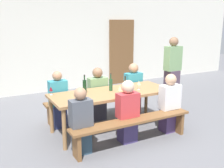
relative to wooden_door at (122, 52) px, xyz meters
The scene contains 19 objects.
ground_plane 4.06m from the wooden_door, 123.02° to the right, with size 24.00×24.00×0.00m, color slate.
back_wall 2.21m from the wooden_door, behind, with size 14.00×0.20×3.20m, color silver.
wooden_door is the anchor object (origin of this frame).
tasting_table 3.94m from the wooden_door, 123.02° to the right, with size 2.31×0.89×0.75m.
bench_near 4.62m from the wooden_door, 117.93° to the right, with size 2.21×0.30×0.45m.
bench_far 3.40m from the wooden_door, 130.00° to the right, with size 2.21×0.30×0.45m.
wine_bottle_0 3.85m from the wooden_door, 123.46° to the right, with size 0.07×0.07×0.34m.
wine_bottle_1 4.10m from the wooden_door, 129.93° to the right, with size 0.07×0.07×0.35m.
wine_bottle_2 4.02m from the wooden_door, 119.49° to the right, with size 0.07×0.07×0.32m.
wine_glass_0 3.76m from the wooden_door, 115.28° to the right, with size 0.08×0.08×0.18m.
wine_glass_1 4.11m from the wooden_door, 120.81° to the right, with size 0.08×0.08×0.17m.
wine_glass_2 4.37m from the wooden_door, 137.31° to the right, with size 0.07×0.07×0.15m.
seated_guest_near_0 4.94m from the wooden_door, 127.73° to the right, with size 0.34×0.24×1.07m.
seated_guest_near_1 4.47m from the wooden_door, 119.04° to the right, with size 0.38×0.24×1.09m.
seated_guest_near_2 4.11m from the wooden_door, 107.63° to the right, with size 0.39×0.24×1.11m.
seated_guest_far_0 4.07m from the wooden_door, 138.08° to the right, with size 0.35×0.24×1.12m.
seated_guest_far_1 3.49m from the wooden_door, 128.65° to the right, with size 0.40×0.24×1.12m.
seated_guest_far_2 3.03m from the wooden_door, 115.34° to the right, with size 0.38×0.24×1.14m.
standing_host 3.17m from the wooden_door, 99.67° to the right, with size 0.36×0.24×1.72m.
Camera 1 is at (-2.23, -4.15, 2.03)m, focal length 41.54 mm.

